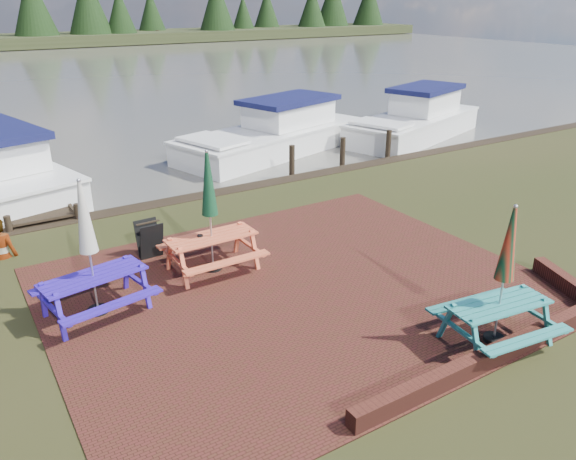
% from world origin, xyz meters
% --- Properties ---
extents(ground, '(120.00, 120.00, 0.00)m').
position_xyz_m(ground, '(0.00, 0.00, 0.00)').
color(ground, black).
rests_on(ground, ground).
extents(paving, '(9.00, 7.50, 0.02)m').
position_xyz_m(paving, '(0.00, 1.00, 0.01)').
color(paving, '#3C1C13').
rests_on(paving, ground).
extents(brick_wall, '(6.21, 1.79, 0.30)m').
position_xyz_m(brick_wall, '(2.15, -2.42, 0.15)').
color(brick_wall, '#4C1E16').
rests_on(brick_wall, ground).
extents(water, '(120.00, 60.00, 0.02)m').
position_xyz_m(water, '(0.00, 37.00, 0.00)').
color(water, '#48463D').
rests_on(water, ground).
extents(picnic_table_teal, '(1.86, 1.70, 2.35)m').
position_xyz_m(picnic_table_teal, '(1.75, -2.20, 0.82)').
color(picnic_table_teal, teal).
rests_on(picnic_table_teal, ground).
extents(picnic_table_red, '(1.82, 1.62, 2.50)m').
position_xyz_m(picnic_table_red, '(-1.02, 2.59, 0.88)').
color(picnic_table_red, '#E05E39').
rests_on(picnic_table_red, ground).
extents(picnic_table_blue, '(2.03, 1.87, 2.46)m').
position_xyz_m(picnic_table_blue, '(-3.48, 2.11, 0.86)').
color(picnic_table_blue, '#2D15A4').
rests_on(picnic_table_blue, ground).
extents(chalkboard, '(0.51, 0.50, 0.81)m').
position_xyz_m(chalkboard, '(-1.90, 3.84, 0.42)').
color(chalkboard, black).
rests_on(chalkboard, ground).
extents(jetty, '(1.76, 9.08, 1.00)m').
position_xyz_m(jetty, '(-3.50, 11.28, 0.11)').
color(jetty, black).
rests_on(jetty, ground).
extents(boat_near, '(8.23, 4.79, 2.11)m').
position_xyz_m(boat_near, '(5.31, 10.69, 0.43)').
color(boat_near, silver).
rests_on(boat_near, ground).
extents(boat_far, '(7.50, 4.62, 2.21)m').
position_xyz_m(boat_far, '(11.33, 9.61, 0.46)').
color(boat_far, silver).
rests_on(boat_far, ground).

